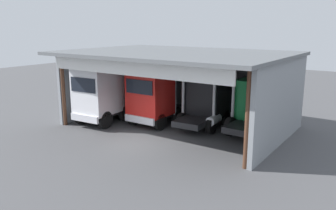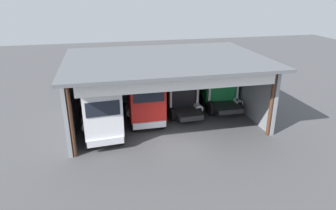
{
  "view_description": "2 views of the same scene",
  "coord_description": "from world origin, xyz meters",
  "px_view_note": "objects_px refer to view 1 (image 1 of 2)",
  "views": [
    {
      "loc": [
        11.78,
        -14.04,
        6.39
      ],
      "look_at": [
        0.0,
        3.0,
        1.63
      ],
      "focal_mm": 36.86,
      "sensor_mm": 36.0,
      "label": 1
    },
    {
      "loc": [
        -4.3,
        -16.11,
        9.35
      ],
      "look_at": [
        0.0,
        3.0,
        1.63
      ],
      "focal_mm": 32.01,
      "sensor_mm": 36.0,
      "label": 2
    }
  ],
  "objects_px": {
    "truck_red_left_bay": "(152,96)",
    "oil_drum": "(192,106)",
    "truck_black_yard_outside": "(207,98)",
    "truck_green_center_right_bay": "(259,106)",
    "truck_white_right_bay": "(99,94)",
    "tool_cart": "(255,117)"
  },
  "relations": [
    {
      "from": "truck_white_right_bay",
      "to": "truck_green_center_right_bay",
      "type": "height_order",
      "value": "truck_white_right_bay"
    },
    {
      "from": "truck_white_right_bay",
      "to": "oil_drum",
      "type": "relative_size",
      "value": 5.04
    },
    {
      "from": "truck_red_left_bay",
      "to": "truck_black_yard_outside",
      "type": "relative_size",
      "value": 0.94
    },
    {
      "from": "truck_red_left_bay",
      "to": "tool_cart",
      "type": "bearing_deg",
      "value": -145.63
    },
    {
      "from": "truck_white_right_bay",
      "to": "tool_cart",
      "type": "bearing_deg",
      "value": -151.35
    },
    {
      "from": "truck_black_yard_outside",
      "to": "oil_drum",
      "type": "bearing_deg",
      "value": 132.09
    },
    {
      "from": "truck_black_yard_outside",
      "to": "truck_red_left_bay",
      "type": "bearing_deg",
      "value": -150.82
    },
    {
      "from": "truck_white_right_bay",
      "to": "truck_red_left_bay",
      "type": "distance_m",
      "value": 3.53
    },
    {
      "from": "tool_cart",
      "to": "truck_green_center_right_bay",
      "type": "bearing_deg",
      "value": -66.1
    },
    {
      "from": "truck_white_right_bay",
      "to": "truck_green_center_right_bay",
      "type": "xyz_separation_m",
      "value": [
        9.44,
        3.84,
        -0.27
      ]
    },
    {
      "from": "truck_white_right_bay",
      "to": "tool_cart",
      "type": "relative_size",
      "value": 4.61
    },
    {
      "from": "truck_black_yard_outside",
      "to": "tool_cart",
      "type": "relative_size",
      "value": 4.74
    },
    {
      "from": "truck_white_right_bay",
      "to": "truck_green_center_right_bay",
      "type": "relative_size",
      "value": 1.06
    },
    {
      "from": "truck_red_left_bay",
      "to": "oil_drum",
      "type": "relative_size",
      "value": 4.89
    },
    {
      "from": "truck_black_yard_outside",
      "to": "truck_green_center_right_bay",
      "type": "bearing_deg",
      "value": -0.11
    },
    {
      "from": "truck_red_left_bay",
      "to": "truck_green_center_right_bay",
      "type": "xyz_separation_m",
      "value": [
        6.37,
        2.09,
        -0.18
      ]
    },
    {
      "from": "truck_black_yard_outside",
      "to": "oil_drum",
      "type": "distance_m",
      "value": 3.94
    },
    {
      "from": "truck_white_right_bay",
      "to": "truck_red_left_bay",
      "type": "relative_size",
      "value": 1.03
    },
    {
      "from": "truck_black_yard_outside",
      "to": "truck_green_center_right_bay",
      "type": "relative_size",
      "value": 1.09
    },
    {
      "from": "truck_green_center_right_bay",
      "to": "truck_black_yard_outside",
      "type": "bearing_deg",
      "value": -175.45
    },
    {
      "from": "truck_red_left_bay",
      "to": "truck_green_center_right_bay",
      "type": "distance_m",
      "value": 6.71
    },
    {
      "from": "truck_white_right_bay",
      "to": "truck_green_center_right_bay",
      "type": "distance_m",
      "value": 10.2
    }
  ]
}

